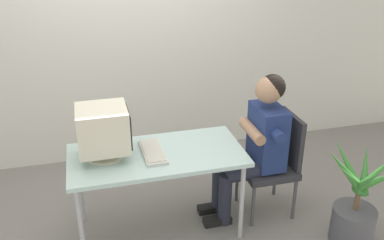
% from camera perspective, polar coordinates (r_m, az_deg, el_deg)
% --- Properties ---
extents(ground_plane, '(12.00, 12.00, 0.00)m').
position_cam_1_polar(ground_plane, '(3.66, -4.41, -14.40)').
color(ground_plane, gray).
extents(wall_back, '(8.00, 0.10, 3.00)m').
position_cam_1_polar(wall_back, '(4.35, -4.64, 13.97)').
color(wall_back, silver).
rests_on(wall_back, ground_plane).
extents(desk, '(1.35, 0.67, 0.72)m').
position_cam_1_polar(desk, '(3.28, -4.78, -5.36)').
color(desk, '#B7B7BC').
rests_on(desk, ground_plane).
extents(crt_monitor, '(0.38, 0.35, 0.40)m').
position_cam_1_polar(crt_monitor, '(3.16, -11.95, -1.28)').
color(crt_monitor, beige).
rests_on(crt_monitor, desk).
extents(keyboard, '(0.17, 0.42, 0.03)m').
position_cam_1_polar(keyboard, '(3.25, -5.38, -4.29)').
color(keyboard, silver).
rests_on(keyboard, desk).
extents(office_chair, '(0.44, 0.44, 0.90)m').
position_cam_1_polar(office_chair, '(3.66, 11.21, -5.31)').
color(office_chair, '#4C4C51').
rests_on(office_chair, ground_plane).
extents(person_seated, '(0.68, 0.56, 1.27)m').
position_cam_1_polar(person_seated, '(3.50, 8.74, -2.84)').
color(person_seated, navy).
rests_on(person_seated, ground_plane).
extents(potted_plant, '(0.67, 0.60, 0.84)m').
position_cam_1_polar(potted_plant, '(3.57, 21.37, -10.89)').
color(potted_plant, '#4C4C51').
rests_on(potted_plant, ground_plane).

